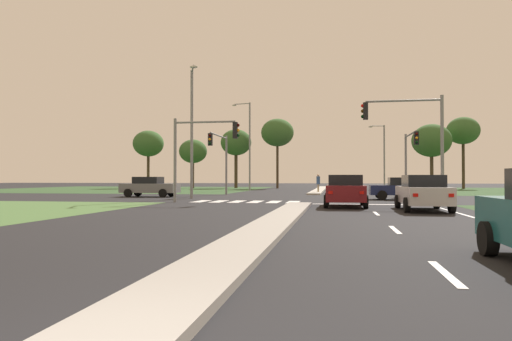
# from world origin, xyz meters

# --- Properties ---
(ground_plane) EXTENTS (200.00, 200.00, 0.00)m
(ground_plane) POSITION_xyz_m (0.00, 30.00, 0.00)
(ground_plane) COLOR black
(grass_verge_far_left) EXTENTS (35.00, 35.00, 0.01)m
(grass_verge_far_left) POSITION_xyz_m (-25.50, 54.50, 0.00)
(grass_verge_far_left) COLOR #2D4C28
(grass_verge_far_left) RESTS_ON ground
(median_island_near) EXTENTS (1.20, 22.00, 0.14)m
(median_island_near) POSITION_xyz_m (0.00, 11.00, 0.07)
(median_island_near) COLOR gray
(median_island_near) RESTS_ON ground
(median_island_far) EXTENTS (1.20, 36.00, 0.14)m
(median_island_far) POSITION_xyz_m (0.00, 55.00, 0.07)
(median_island_far) COLOR #ADA89E
(median_island_far) RESTS_ON ground
(lane_dash_near) EXTENTS (0.14, 2.00, 0.01)m
(lane_dash_near) POSITION_xyz_m (3.50, 4.33, 0.01)
(lane_dash_near) COLOR silver
(lane_dash_near) RESTS_ON ground
(lane_dash_second) EXTENTS (0.14, 2.00, 0.01)m
(lane_dash_second) POSITION_xyz_m (3.50, 10.33, 0.01)
(lane_dash_second) COLOR silver
(lane_dash_second) RESTS_ON ground
(lane_dash_third) EXTENTS (0.14, 2.00, 0.01)m
(lane_dash_third) POSITION_xyz_m (3.50, 16.33, 0.01)
(lane_dash_third) COLOR silver
(lane_dash_third) RESTS_ON ground
(lane_dash_fourth) EXTENTS (0.14, 2.00, 0.01)m
(lane_dash_fourth) POSITION_xyz_m (3.50, 22.33, 0.01)
(lane_dash_fourth) COLOR silver
(lane_dash_fourth) RESTS_ON ground
(lane_dash_fifth) EXTENTS (0.14, 2.00, 0.01)m
(lane_dash_fifth) POSITION_xyz_m (3.50, 28.33, 0.01)
(lane_dash_fifth) COLOR silver
(lane_dash_fifth) RESTS_ON ground
(edge_line_right) EXTENTS (0.14, 24.00, 0.01)m
(edge_line_right) POSITION_xyz_m (6.85, 12.00, 0.01)
(edge_line_right) COLOR silver
(edge_line_right) RESTS_ON ground
(stop_bar_near) EXTENTS (6.40, 0.50, 0.01)m
(stop_bar_near) POSITION_xyz_m (3.80, 23.00, 0.01)
(stop_bar_near) COLOR silver
(stop_bar_near) RESTS_ON ground
(crosswalk_bar_near) EXTENTS (0.70, 2.80, 0.01)m
(crosswalk_bar_near) POSITION_xyz_m (-6.40, 24.80, 0.01)
(crosswalk_bar_near) COLOR silver
(crosswalk_bar_near) RESTS_ON ground
(crosswalk_bar_second) EXTENTS (0.70, 2.80, 0.01)m
(crosswalk_bar_second) POSITION_xyz_m (-5.25, 24.80, 0.01)
(crosswalk_bar_second) COLOR silver
(crosswalk_bar_second) RESTS_ON ground
(crosswalk_bar_third) EXTENTS (0.70, 2.80, 0.01)m
(crosswalk_bar_third) POSITION_xyz_m (-4.10, 24.80, 0.01)
(crosswalk_bar_third) COLOR silver
(crosswalk_bar_third) RESTS_ON ground
(crosswalk_bar_fourth) EXTENTS (0.70, 2.80, 0.01)m
(crosswalk_bar_fourth) POSITION_xyz_m (-2.95, 24.80, 0.01)
(crosswalk_bar_fourth) COLOR silver
(crosswalk_bar_fourth) RESTS_ON ground
(crosswalk_bar_fifth) EXTENTS (0.70, 2.80, 0.01)m
(crosswalk_bar_fifth) POSITION_xyz_m (-1.80, 24.80, 0.01)
(crosswalk_bar_fifth) COLOR silver
(crosswalk_bar_fifth) RESTS_ON ground
(crosswalk_bar_sixth) EXTENTS (0.70, 2.80, 0.01)m
(crosswalk_bar_sixth) POSITION_xyz_m (-0.65, 24.80, 0.01)
(crosswalk_bar_sixth) COLOR silver
(crosswalk_bar_sixth) RESTS_ON ground
(car_silver_near) EXTENTS (2.00, 4.60, 1.58)m
(car_silver_near) POSITION_xyz_m (5.70, 18.53, 0.81)
(car_silver_near) COLOR #B7B7BC
(car_silver_near) RESTS_ON ground
(car_navy_second) EXTENTS (4.16, 1.97, 1.49)m
(car_navy_second) POSITION_xyz_m (6.26, 29.26, 0.76)
(car_navy_second) COLOR #161E47
(car_navy_second) RESTS_ON ground
(car_grey_fourth) EXTENTS (4.42, 2.02, 1.55)m
(car_grey_fourth) POSITION_xyz_m (-12.41, 31.05, 0.79)
(car_grey_fourth) COLOR slate
(car_grey_fourth) RESTS_ON ground
(car_maroon_fifth) EXTENTS (2.08, 4.55, 1.61)m
(car_maroon_fifth) POSITION_xyz_m (2.35, 20.87, 0.82)
(car_maroon_fifth) COLOR maroon
(car_maroon_fifth) RESTS_ON ground
(traffic_signal_far_right) EXTENTS (0.32, 5.43, 5.10)m
(traffic_signal_far_right) POSITION_xyz_m (7.60, 34.51, 3.58)
(traffic_signal_far_right) COLOR gray
(traffic_signal_far_right) RESTS_ON ground
(traffic_signal_far_left) EXTENTS (0.32, 5.65, 5.20)m
(traffic_signal_far_left) POSITION_xyz_m (-7.60, 34.44, 3.66)
(traffic_signal_far_left) COLOR gray
(traffic_signal_far_left) RESTS_ON ground
(traffic_signal_near_right) EXTENTS (4.41, 0.32, 5.97)m
(traffic_signal_near_right) POSITION_xyz_m (6.08, 23.40, 4.08)
(traffic_signal_near_right) COLOR gray
(traffic_signal_near_right) RESTS_ON ground
(traffic_signal_near_left) EXTENTS (4.04, 0.32, 5.03)m
(traffic_signal_near_left) POSITION_xyz_m (-6.09, 23.40, 3.45)
(traffic_signal_near_left) COLOR gray
(traffic_signal_near_left) RESTS_ON ground
(street_lamp_second) EXTENTS (1.07, 1.99, 9.13)m
(street_lamp_second) POSITION_xyz_m (-8.12, 28.32, 5.10)
(street_lamp_second) COLOR gray
(street_lamp_second) RESTS_ON ground
(street_lamp_third) EXTENTS (2.35, 0.65, 10.49)m
(street_lamp_third) POSITION_xyz_m (-8.36, 51.09, 5.80)
(street_lamp_third) COLOR gray
(street_lamp_third) RESTS_ON ground
(street_lamp_fourth) EXTENTS (2.14, 0.52, 8.40)m
(street_lamp_fourth) POSITION_xyz_m (8.01, 59.40, 4.72)
(street_lamp_fourth) COLOR gray
(street_lamp_fourth) RESTS_ON ground
(pedestrian_at_median) EXTENTS (0.34, 0.34, 1.70)m
(pedestrian_at_median) POSITION_xyz_m (0.26, 41.31, 1.17)
(pedestrian_at_median) COLOR #9E8966
(pedestrian_at_median) RESTS_ON median_island_far
(treeline_near) EXTENTS (4.49, 4.49, 8.45)m
(treeline_near) POSITION_xyz_m (-25.25, 61.19, 6.50)
(treeline_near) COLOR #423323
(treeline_near) RESTS_ON ground
(treeline_second) EXTENTS (4.00, 4.00, 7.02)m
(treeline_second) POSITION_xyz_m (-18.31, 60.88, 5.29)
(treeline_second) COLOR #423323
(treeline_second) RESTS_ON ground
(treeline_third) EXTENTS (4.50, 4.50, 8.63)m
(treeline_third) POSITION_xyz_m (-12.51, 63.28, 6.65)
(treeline_third) COLOR #423323
(treeline_third) RESTS_ON ground
(treeline_fourth) EXTENTS (4.63, 4.63, 9.91)m
(treeline_fourth) POSITION_xyz_m (-6.24, 62.13, 7.89)
(treeline_fourth) COLOR #423323
(treeline_fourth) RESTS_ON ground
(treeline_fifth) EXTENTS (5.12, 5.12, 8.61)m
(treeline_fifth) POSITION_xyz_m (14.43, 61.10, 6.40)
(treeline_fifth) COLOR #423323
(treeline_fifth) RESTS_ON ground
(treeline_sixth) EXTENTS (4.40, 4.40, 9.86)m
(treeline_sixth) POSITION_xyz_m (19.20, 64.31, 7.93)
(treeline_sixth) COLOR #423323
(treeline_sixth) RESTS_ON ground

